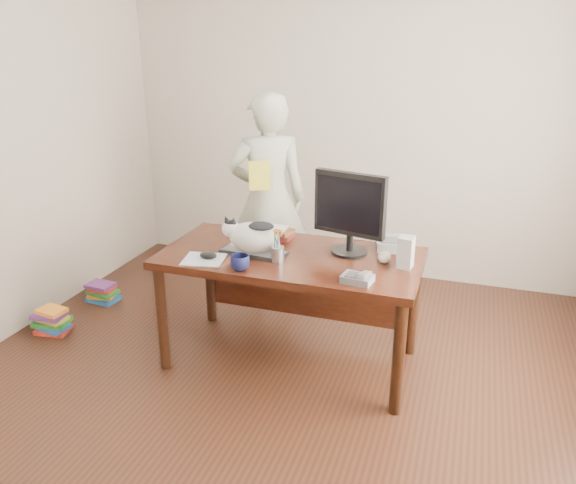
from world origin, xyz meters
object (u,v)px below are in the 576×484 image
at_px(cat, 251,236).
at_px(monitor, 350,209).
at_px(coffee_mug, 240,263).
at_px(person, 268,199).
at_px(desk, 294,272).
at_px(speaker, 406,252).
at_px(phone, 358,278).
at_px(keyboard, 254,252).
at_px(book_pile_b, 102,292).
at_px(baseball, 384,257).
at_px(calculator, 390,243).
at_px(pen_cup, 277,252).
at_px(mouse, 208,255).
at_px(book_pile_a, 52,321).
at_px(book_stack, 278,233).

xyz_separation_m(cat, monitor, (0.57, 0.19, 0.17)).
bearing_deg(coffee_mug, person, 102.96).
distance_m(desk, speaker, 0.74).
distance_m(desk, phone, 0.62).
bearing_deg(keyboard, book_pile_b, 170.84).
height_order(desk, baseball, baseball).
distance_m(cat, calculator, 0.89).
xyz_separation_m(cat, baseball, (0.81, 0.11, -0.08)).
height_order(desk, coffee_mug, coffee_mug).
bearing_deg(pen_cup, phone, -16.20).
xyz_separation_m(desk, calculator, (0.57, 0.23, 0.18)).
relative_size(mouse, calculator, 0.48).
height_order(calculator, person, person).
bearing_deg(monitor, phone, -56.45).
xyz_separation_m(cat, book_pile_a, (-1.52, -0.13, -0.78)).
bearing_deg(pen_cup, coffee_mug, -129.45).
bearing_deg(keyboard, baseball, 14.33).
xyz_separation_m(cat, calculator, (0.80, 0.37, -0.09)).
bearing_deg(monitor, keyboard, -147.76).
distance_m(phone, book_pile_b, 2.40).
relative_size(desk, cat, 3.95).
bearing_deg(phone, pen_cup, 172.14).
height_order(pen_cup, book_pile_a, pen_cup).
relative_size(coffee_mug, book_stack, 0.53).
height_order(book_stack, calculator, book_stack).
bearing_deg(speaker, keyboard, -167.77).
bearing_deg(pen_cup, desk, 78.69).
bearing_deg(pen_cup, mouse, -165.76).
bearing_deg(person, cat, 79.90).
bearing_deg(book_pile_b, baseball, -7.52).
relative_size(coffee_mug, book_pile_a, 0.42).
relative_size(desk, speaker, 8.49).
xyz_separation_m(speaker, baseball, (-0.13, 0.03, -0.06)).
bearing_deg(speaker, monitor, 170.89).
distance_m(keyboard, pen_cup, 0.20).
relative_size(keyboard, speaker, 2.25).
xyz_separation_m(cat, coffee_mug, (0.03, -0.26, -0.07)).
xyz_separation_m(cat, book_pile_b, (-1.49, 0.42, -0.80)).
relative_size(cat, book_pile_a, 1.50).
relative_size(desk, baseball, 21.30).
bearing_deg(book_pile_b, coffee_mug, -23.85).
distance_m(cat, pen_cup, 0.21).
relative_size(desk, person, 0.97).
bearing_deg(cat, coffee_mug, -76.47).
xyz_separation_m(mouse, baseball, (1.02, 0.28, 0.01)).
xyz_separation_m(desk, cat, (-0.23, -0.14, 0.27)).
relative_size(monitor, book_pile_b, 2.00).
relative_size(desk, pen_cup, 7.75).
bearing_deg(keyboard, cat, -171.64).
bearing_deg(book_pile_b, calculator, -1.02).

